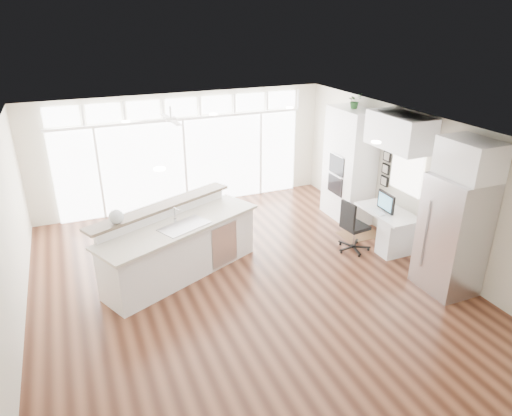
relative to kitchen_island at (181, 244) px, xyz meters
name	(u,v)px	position (x,y,z in m)	size (l,w,h in m)	color
floor	(247,286)	(0.91, -0.81, -0.62)	(7.00, 8.00, 0.02)	#3C1E12
ceiling	(245,133)	(0.91, -0.81, 2.09)	(7.00, 8.00, 0.02)	white
wall_back	(183,151)	(0.91, 3.19, 0.74)	(7.00, 0.04, 2.70)	beige
wall_front	(415,388)	(0.91, -4.81, 0.74)	(7.00, 0.04, 2.70)	beige
wall_left	(4,256)	(-2.59, -0.81, 0.74)	(0.04, 8.00, 2.70)	beige
wall_right	(418,185)	(4.41, -0.81, 0.74)	(0.04, 8.00, 2.70)	beige
glass_wall	(185,164)	(0.91, 3.13, 0.44)	(5.80, 0.06, 2.08)	white
transom_row	(181,107)	(0.91, 3.13, 1.77)	(5.90, 0.06, 0.40)	white
desk_window	(407,171)	(4.37, -0.51, 0.94)	(0.04, 0.85, 0.85)	silver
ceiling_fan	(171,114)	(0.41, 1.99, 1.87)	(1.16, 1.16, 0.32)	white
recessed_lights	(240,131)	(0.91, -0.61, 2.07)	(3.40, 3.00, 0.02)	white
oven_cabinet	(349,165)	(4.08, 0.99, 0.64)	(0.64, 1.20, 2.50)	white
desk_nook	(386,228)	(4.04, -0.51, -0.23)	(0.72, 1.30, 0.76)	white
upper_cabinets	(400,131)	(4.08, -0.51, 1.74)	(0.64, 1.30, 0.64)	white
refrigerator	(453,235)	(4.02, -2.16, 0.39)	(0.76, 0.90, 2.00)	silver
fridge_cabinet	(470,159)	(4.08, -2.16, 1.69)	(0.64, 0.90, 0.60)	white
framed_photos	(386,169)	(4.37, 0.11, 0.79)	(0.06, 0.22, 0.80)	black
kitchen_island	(181,244)	(0.00, 0.00, 0.00)	(3.05, 1.15, 1.21)	white
rug	(359,234)	(3.86, 0.09, -0.60)	(0.82, 0.59, 0.01)	#3B2313
office_chair	(355,226)	(3.35, -0.43, -0.08)	(0.55, 0.50, 1.05)	black
fishbowl	(116,217)	(-1.03, -0.04, 0.73)	(0.24, 0.24, 0.24)	silver
monitor	(386,202)	(3.96, -0.51, 0.36)	(0.08, 0.50, 0.41)	black
keyboard	(378,213)	(3.79, -0.51, 0.16)	(0.12, 0.33, 0.02)	silver
potted_plant	(355,102)	(4.08, 0.99, 2.02)	(0.28, 0.32, 0.25)	#285D29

